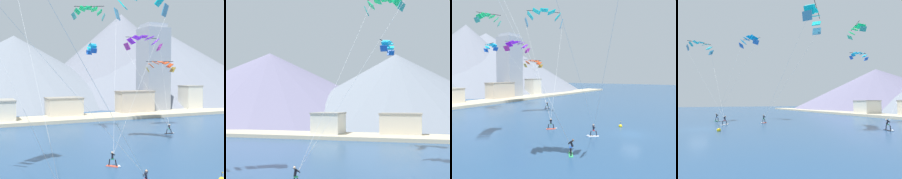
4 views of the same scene
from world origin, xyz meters
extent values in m
cylinder|color=black|center=(-4.12, 3.93, 1.17)|extent=(0.41, 0.38, 0.62)
cylinder|color=black|center=(-4.13, 3.78, 1.34)|extent=(0.47, 0.38, 0.40)
cylinder|color=black|center=(-4.27, 3.97, 1.34)|extent=(0.47, 0.38, 0.40)
cylinder|color=black|center=(-4.34, 3.77, 1.31)|extent=(0.33, 0.44, 0.03)
sphere|color=tan|center=(-4.04, 3.99, 1.57)|extent=(0.22, 0.22, 0.22)
cube|color=black|center=(12.77, 25.16, 0.04)|extent=(1.50, 0.70, 0.07)
cylinder|color=black|center=(12.38, 25.24, 0.44)|extent=(0.27, 0.17, 0.75)
cylinder|color=black|center=(13.16, 25.09, 0.44)|extent=(0.27, 0.17, 0.75)
cube|color=#33B266|center=(12.77, 25.16, 0.85)|extent=(0.29, 0.35, 0.12)
cylinder|color=black|center=(12.75, 25.06, 1.19)|extent=(0.30, 0.48, 0.64)
cylinder|color=black|center=(12.65, 25.18, 1.37)|extent=(0.18, 0.55, 0.41)
cylinder|color=black|center=(12.89, 25.13, 1.37)|extent=(0.18, 0.55, 0.41)
cylinder|color=black|center=(12.80, 25.33, 1.34)|extent=(0.52, 0.13, 0.03)
sphere|color=beige|center=(12.72, 24.89, 1.58)|extent=(0.23, 0.23, 0.23)
cone|color=white|center=(13.63, 25.00, 0.10)|extent=(0.36, 0.41, 0.36)
cube|color=#E54C33|center=(-4.05, 11.30, 0.04)|extent=(1.30, 1.36, 0.07)
cylinder|color=black|center=(-4.32, 11.60, 0.43)|extent=(0.25, 0.26, 0.73)
cylinder|color=black|center=(-3.79, 11.01, 0.43)|extent=(0.25, 0.26, 0.73)
cube|color=#33B266|center=(-4.05, 11.30, 0.83)|extent=(0.39, 0.38, 0.12)
cylinder|color=black|center=(-4.09, 11.27, 1.17)|extent=(0.38, 0.38, 0.62)
cylinder|color=black|center=(-4.09, 11.43, 1.34)|extent=(0.45, 0.42, 0.40)
cylinder|color=black|center=(-3.93, 11.25, 1.34)|extent=(0.45, 0.42, 0.40)
cylinder|color=black|center=(-3.88, 11.46, 1.31)|extent=(0.37, 0.41, 0.03)
sphere|color=beige|center=(-4.14, 11.22, 1.57)|extent=(0.22, 0.22, 0.22)
cone|color=white|center=(-3.47, 10.66, 0.10)|extent=(0.47, 0.46, 0.36)
cylinder|color=silver|center=(-15.63, 5.72, 10.49)|extent=(7.20, 5.62, 18.33)
cylinder|color=silver|center=(-13.18, 7.33, 10.49)|extent=(2.30, 8.83, 18.33)
cylinder|color=silver|center=(-10.19, -0.19, 8.88)|extent=(11.72, 7.96, 15.15)
cylinder|color=silver|center=(-11.28, 2.43, 8.88)|extent=(13.92, 2.70, 15.15)
cube|color=#8F1A91|center=(10.95, 37.72, 15.97)|extent=(0.89, 2.09, 1.51)
cube|color=#8410EC|center=(11.87, 37.72, 17.11)|extent=(1.34, 2.15, 1.27)
cube|color=#8410EC|center=(13.12, 37.63, 17.86)|extent=(1.65, 2.18, 0.86)
cube|color=#8410EC|center=(14.55, 37.45, 18.12)|extent=(1.79, 2.19, 0.35)
cube|color=#8410EC|center=(15.96, 37.22, 17.86)|extent=(1.81, 2.17, 0.86)
cube|color=#8410EC|center=(17.19, 36.95, 17.11)|extent=(1.64, 2.13, 1.27)
cube|color=#8F1A91|center=(18.07, 36.69, 15.97)|extent=(1.29, 2.06, 1.51)
cylinder|color=black|center=(14.67, 38.33, 18.02)|extent=(7.37, 0.32, 0.10)
cylinder|color=silver|center=(11.73, 31.50, 8.32)|extent=(2.16, 12.39, 13.97)
cylinder|color=silver|center=(15.57, 30.95, 8.32)|extent=(5.57, 11.28, 13.97)
cube|color=teal|center=(0.90, 20.85, 18.72)|extent=(1.52, 1.66, 1.60)
cube|color=#0CCFC8|center=(1.48, 20.40, 20.06)|extent=(1.93, 2.05, 1.37)
cube|color=#0CCFC8|center=(5.25, 16.50, 20.06)|extent=(2.06, 1.92, 1.37)
cube|color=teal|center=(5.67, 15.90, 18.72)|extent=(1.69, 1.49, 1.60)
cylinder|color=silver|center=(-1.56, 16.18, 9.64)|extent=(4.68, 9.48, 16.67)
cylinder|color=silver|center=(0.92, 13.61, 9.64)|extent=(9.63, 4.34, 16.67)
cube|color=olive|center=(12.76, 32.51, 11.19)|extent=(1.13, 1.42, 1.11)
cube|color=#DE4618|center=(13.37, 32.22, 11.97)|extent=(1.33, 1.49, 0.97)
cube|color=#DE4618|center=(14.22, 31.93, 12.47)|extent=(1.40, 1.54, 0.71)
cube|color=#DE4618|center=(15.20, 31.67, 12.65)|extent=(1.35, 1.57, 0.37)
cube|color=#DE4618|center=(16.20, 31.48, 12.47)|extent=(1.24, 1.56, 0.71)
cube|color=#DE4618|center=(17.09, 31.37, 11.97)|extent=(1.02, 1.53, 0.97)
cube|color=olive|center=(17.77, 31.37, 11.19)|extent=(0.71, 1.48, 1.11)
cylinder|color=black|center=(15.34, 32.26, 12.76)|extent=(4.90, 2.20, 0.10)
cube|color=teal|center=(3.11, 31.38, 20.25)|extent=(1.13, 1.45, 1.19)
cube|color=#0FD972|center=(2.52, 31.69, 21.08)|extent=(1.35, 1.52, 1.08)
cube|color=#0FD972|center=(1.67, 31.99, 21.62)|extent=(1.43, 1.58, 0.82)
cube|color=#0FD972|center=(0.65, 32.23, 21.82)|extent=(1.35, 1.60, 0.45)
cube|color=#0FD972|center=(-0.38, 32.38, 21.62)|extent=(1.20, 1.60, 0.82)
cube|color=#0FD972|center=(-1.29, 32.43, 21.08)|extent=(0.92, 1.58, 1.08)
cube|color=teal|center=(-1.95, 32.35, 20.25)|extent=(0.61, 1.52, 1.19)
cylinder|color=black|center=(0.53, 31.62, 21.97)|extent=(4.83, 2.24, 0.10)
cube|color=blue|center=(0.81, 29.98, 14.22)|extent=(1.06, 0.71, 0.86)
cube|color=#1BC8ED|center=(0.94, 30.47, 14.87)|extent=(1.09, 0.91, 0.74)
cube|color=#1BC8ED|center=(1.08, 31.15, 15.30)|extent=(1.11, 1.00, 0.52)
cube|color=#1BC8ED|center=(1.20, 31.95, 15.45)|extent=(1.12, 0.98, 0.22)
cube|color=#1BC8ED|center=(1.30, 32.75, 15.30)|extent=(1.11, 0.93, 0.52)
cube|color=#1BC8ED|center=(1.35, 33.45, 14.87)|extent=(1.09, 0.77, 0.74)
cube|color=blue|center=(1.35, 33.95, 14.22)|extent=(1.06, 0.53, 0.86)
cylinder|color=black|center=(0.76, 32.01, 15.50)|extent=(1.07, 4.00, 0.10)
cylinder|color=black|center=(3.40, 2.69, 0.65)|extent=(0.04, 0.04, 0.44)
cube|color=yellow|center=(3.49, 2.69, 0.83)|extent=(0.18, 0.01, 0.12)
cube|color=beige|center=(0.00, 48.31, 0.35)|extent=(180.00, 10.00, 0.70)
cube|color=silver|center=(-12.90, 49.42, 2.34)|extent=(5.65, 6.70, 4.68)
cube|color=#99958B|center=(-12.90, 49.42, 4.83)|extent=(5.88, 6.96, 0.30)
cube|color=beige|center=(20.14, 51.50, 2.91)|extent=(9.33, 4.50, 5.82)
cube|color=gray|center=(20.14, 51.50, 5.97)|extent=(9.71, 4.68, 0.30)
cube|color=silver|center=(39.10, 53.10, 3.47)|extent=(5.09, 4.87, 6.94)
cube|color=#99958B|center=(39.10, 53.10, 7.09)|extent=(5.29, 5.07, 0.30)
cube|color=beige|center=(1.54, 52.18, 2.29)|extent=(8.14, 5.26, 4.59)
cube|color=gray|center=(1.54, 52.18, 4.74)|extent=(8.46, 5.47, 0.30)
cube|color=#999EA8|center=(27.49, 54.58, 11.49)|extent=(7.00, 7.00, 22.98)
cube|color=#A8ADB9|center=(27.49, 54.58, 23.58)|extent=(5.60, 5.60, 1.20)
cone|color=gray|center=(-3.66, 104.92, 12.67)|extent=(91.16, 91.16, 25.33)
cone|color=slate|center=(41.52, 104.20, 18.46)|extent=(84.07, 84.07, 36.92)
cone|color=slate|center=(54.80, 104.64, 17.20)|extent=(113.68, 113.68, 34.40)
camera|label=1|loc=(-17.83, -19.62, 9.95)|focal=50.00mm
camera|label=2|loc=(5.80, -12.11, 6.61)|focal=50.00mm
camera|label=3|loc=(-31.05, -8.98, 8.26)|focal=35.00mm
camera|label=4|loc=(30.42, 1.73, 3.91)|focal=28.00mm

